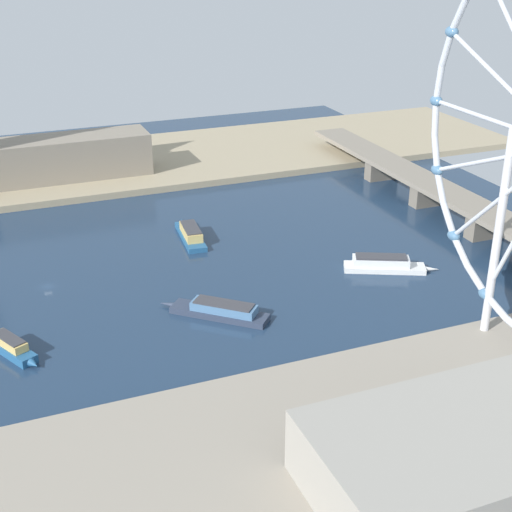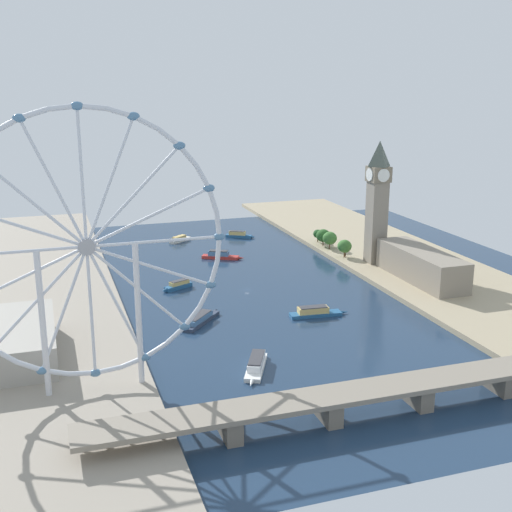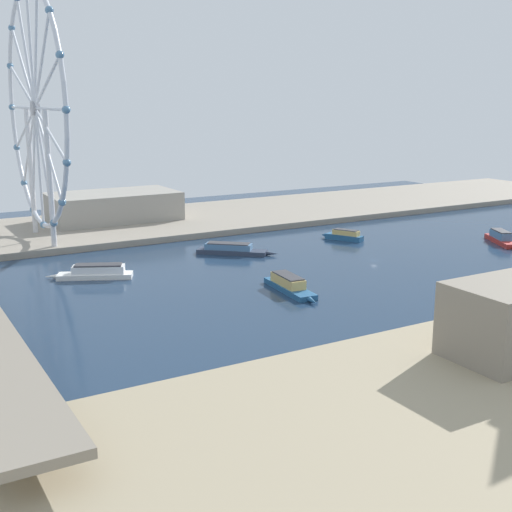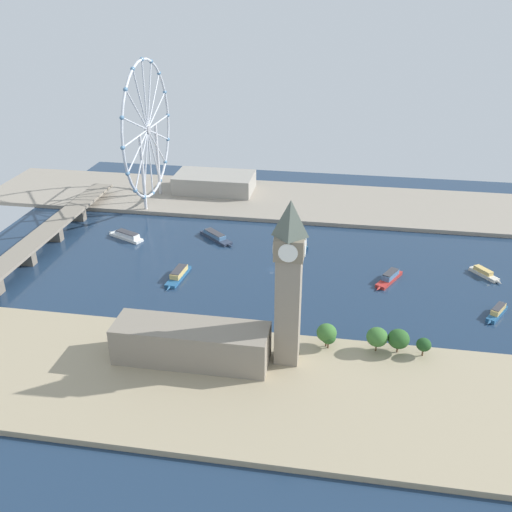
# 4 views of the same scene
# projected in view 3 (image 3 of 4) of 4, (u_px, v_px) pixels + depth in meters

# --- Properties ---
(ground_plane) EXTENTS (413.55, 413.55, 0.00)m
(ground_plane) POSITION_uv_depth(u_px,v_px,m) (374.00, 260.00, 281.31)
(ground_plane) COLOR #1E334C
(riverbank_right) EXTENTS (90.00, 520.00, 3.00)m
(riverbank_right) POSITION_uv_depth(u_px,v_px,m) (236.00, 215.00, 383.43)
(riverbank_right) COLOR gray
(riverbank_right) RESTS_ON ground_plane
(ferris_wheel) EXTENTS (109.99, 3.20, 113.50)m
(ferris_wheel) POSITION_uv_depth(u_px,v_px,m) (35.00, 110.00, 295.94)
(ferris_wheel) COLOR silver
(ferris_wheel) RESTS_ON riverbank_right
(riverside_hall) EXTENTS (38.00, 66.56, 14.79)m
(riverside_hall) POSITION_uv_depth(u_px,v_px,m) (113.00, 206.00, 357.07)
(riverside_hall) COLOR gray
(riverside_hall) RESTS_ON riverbank_right
(tour_boat_1) EXTENTS (29.19, 17.91, 5.92)m
(tour_boat_1) POSITION_uv_depth(u_px,v_px,m) (502.00, 238.00, 314.29)
(tour_boat_1) COLOR #B22D28
(tour_boat_1) RESTS_ON ground_plane
(tour_boat_2) EXTENTS (20.94, 12.91, 5.22)m
(tour_boat_2) POSITION_uv_depth(u_px,v_px,m) (344.00, 235.00, 321.41)
(tour_boat_2) COLOR #235684
(tour_boat_2) RESTS_ON ground_plane
(tour_boat_3) EXTENTS (18.34, 31.42, 5.43)m
(tour_boat_3) POSITION_uv_depth(u_px,v_px,m) (96.00, 272.00, 252.57)
(tour_boat_3) COLOR white
(tour_boat_3) RESTS_ON ground_plane
(tour_boat_4) EXTENTS (27.30, 29.84, 4.92)m
(tour_boat_4) POSITION_uv_depth(u_px,v_px,m) (231.00, 249.00, 292.22)
(tour_boat_4) COLOR #2D384C
(tour_boat_4) RESTS_ON ground_plane
(tour_boat_6) EXTENTS (33.40, 9.60, 5.59)m
(tour_boat_6) POSITION_uv_depth(u_px,v_px,m) (289.00, 285.00, 235.54)
(tour_boat_6) COLOR #235684
(tour_boat_6) RESTS_ON ground_plane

